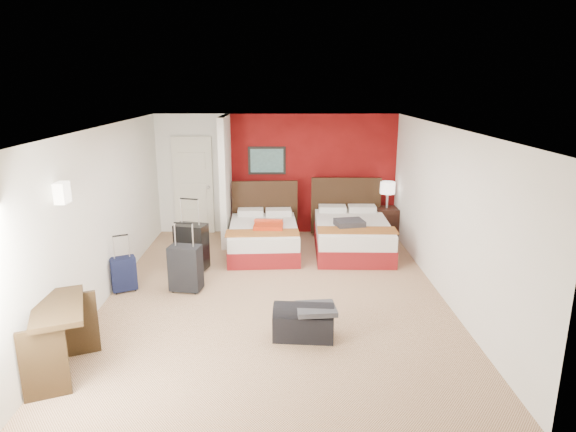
{
  "coord_description": "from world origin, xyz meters",
  "views": [
    {
      "loc": [
        0.09,
        -6.96,
        3.09
      ],
      "look_at": [
        0.2,
        0.8,
        1.0
      ],
      "focal_mm": 30.71,
      "sensor_mm": 36.0,
      "label": 1
    }
  ],
  "objects_px": {
    "suitcase_black": "(192,248)",
    "bed_right": "(352,237)",
    "table_lamp": "(387,195)",
    "red_suitcase_open": "(269,224)",
    "bed_left": "(264,239)",
    "desk": "(62,340)",
    "nightstand": "(386,222)",
    "suitcase_navy": "(124,275)",
    "duffel_bag": "(304,323)",
    "suitcase_charcoal": "(186,270)"
  },
  "relations": [
    {
      "from": "suitcase_charcoal",
      "to": "desk",
      "type": "distance_m",
      "value": 2.43
    },
    {
      "from": "bed_left",
      "to": "red_suitcase_open",
      "type": "xyz_separation_m",
      "value": [
        0.1,
        -0.1,
        0.32
      ]
    },
    {
      "from": "nightstand",
      "to": "desk",
      "type": "bearing_deg",
      "value": -134.29
    },
    {
      "from": "nightstand",
      "to": "suitcase_navy",
      "type": "height_order",
      "value": "nightstand"
    },
    {
      "from": "bed_left",
      "to": "duffel_bag",
      "type": "height_order",
      "value": "bed_left"
    },
    {
      "from": "nightstand",
      "to": "suitcase_charcoal",
      "type": "xyz_separation_m",
      "value": [
        -3.63,
        -2.73,
        0.04
      ]
    },
    {
      "from": "table_lamp",
      "to": "duffel_bag",
      "type": "height_order",
      "value": "table_lamp"
    },
    {
      "from": "suitcase_black",
      "to": "table_lamp",
      "type": "bearing_deg",
      "value": 41.56
    },
    {
      "from": "bed_right",
      "to": "red_suitcase_open",
      "type": "bearing_deg",
      "value": -172.93
    },
    {
      "from": "red_suitcase_open",
      "to": "suitcase_black",
      "type": "xyz_separation_m",
      "value": [
        -1.29,
        -0.77,
        -0.2
      ]
    },
    {
      "from": "bed_right",
      "to": "duffel_bag",
      "type": "relative_size",
      "value": 2.61
    },
    {
      "from": "red_suitcase_open",
      "to": "duffel_bag",
      "type": "height_order",
      "value": "red_suitcase_open"
    },
    {
      "from": "suitcase_navy",
      "to": "desk",
      "type": "xyz_separation_m",
      "value": [
        0.04,
        -2.26,
        0.16
      ]
    },
    {
      "from": "suitcase_black",
      "to": "desk",
      "type": "distance_m",
      "value": 3.25
    },
    {
      "from": "table_lamp",
      "to": "desk",
      "type": "relative_size",
      "value": 0.54
    },
    {
      "from": "bed_right",
      "to": "bed_left",
      "type": "bearing_deg",
      "value": -176.65
    },
    {
      "from": "bed_left",
      "to": "suitcase_black",
      "type": "xyz_separation_m",
      "value": [
        -1.19,
        -0.87,
        0.12
      ]
    },
    {
      "from": "desk",
      "to": "table_lamp",
      "type": "bearing_deg",
      "value": 26.24
    },
    {
      "from": "nightstand",
      "to": "duffel_bag",
      "type": "relative_size",
      "value": 0.83
    },
    {
      "from": "red_suitcase_open",
      "to": "desk",
      "type": "relative_size",
      "value": 0.72
    },
    {
      "from": "red_suitcase_open",
      "to": "suitcase_charcoal",
      "type": "height_order",
      "value": "suitcase_charcoal"
    },
    {
      "from": "suitcase_black",
      "to": "suitcase_navy",
      "type": "distance_m",
      "value": 1.26
    },
    {
      "from": "bed_right",
      "to": "suitcase_charcoal",
      "type": "height_order",
      "value": "suitcase_charcoal"
    },
    {
      "from": "suitcase_navy",
      "to": "nightstand",
      "type": "bearing_deg",
      "value": 5.05
    },
    {
      "from": "table_lamp",
      "to": "red_suitcase_open",
      "type": "bearing_deg",
      "value": -156.0
    },
    {
      "from": "suitcase_black",
      "to": "bed_right",
      "type": "bearing_deg",
      "value": 32.75
    },
    {
      "from": "bed_left",
      "to": "duffel_bag",
      "type": "distance_m",
      "value": 3.28
    },
    {
      "from": "nightstand",
      "to": "suitcase_navy",
      "type": "distance_m",
      "value": 5.33
    },
    {
      "from": "bed_left",
      "to": "nightstand",
      "type": "height_order",
      "value": "nightstand"
    },
    {
      "from": "red_suitcase_open",
      "to": "table_lamp",
      "type": "distance_m",
      "value": 2.65
    },
    {
      "from": "bed_right",
      "to": "red_suitcase_open",
      "type": "xyz_separation_m",
      "value": [
        -1.57,
        -0.14,
        0.3
      ]
    },
    {
      "from": "bed_left",
      "to": "bed_right",
      "type": "xyz_separation_m",
      "value": [
        1.67,
        0.04,
        0.02
      ]
    },
    {
      "from": "nightstand",
      "to": "duffel_bag",
      "type": "distance_m",
      "value": 4.61
    },
    {
      "from": "table_lamp",
      "to": "suitcase_black",
      "type": "xyz_separation_m",
      "value": [
        -3.69,
        -1.84,
        -0.5
      ]
    },
    {
      "from": "bed_left",
      "to": "bed_right",
      "type": "relative_size",
      "value": 0.93
    },
    {
      "from": "suitcase_charcoal",
      "to": "suitcase_navy",
      "type": "xyz_separation_m",
      "value": [
        -0.95,
        0.01,
        -0.09
      ]
    },
    {
      "from": "nightstand",
      "to": "table_lamp",
      "type": "distance_m",
      "value": 0.58
    },
    {
      "from": "table_lamp",
      "to": "suitcase_charcoal",
      "type": "distance_m",
      "value": 4.58
    },
    {
      "from": "bed_right",
      "to": "duffel_bag",
      "type": "bearing_deg",
      "value": -106.09
    },
    {
      "from": "bed_right",
      "to": "suitcase_navy",
      "type": "relative_size",
      "value": 3.83
    },
    {
      "from": "table_lamp",
      "to": "duffel_bag",
      "type": "xyz_separation_m",
      "value": [
        -1.9,
        -4.2,
        -0.7
      ]
    },
    {
      "from": "bed_right",
      "to": "suitcase_charcoal",
      "type": "xyz_separation_m",
      "value": [
        -2.8,
        -1.8,
        0.05
      ]
    },
    {
      "from": "bed_right",
      "to": "desk",
      "type": "height_order",
      "value": "desk"
    },
    {
      "from": "suitcase_black",
      "to": "duffel_bag",
      "type": "distance_m",
      "value": 2.97
    },
    {
      "from": "table_lamp",
      "to": "bed_left",
      "type": "bearing_deg",
      "value": -158.82
    },
    {
      "from": "suitcase_navy",
      "to": "duffel_bag",
      "type": "bearing_deg",
      "value": -54.38
    },
    {
      "from": "bed_left",
      "to": "suitcase_navy",
      "type": "relative_size",
      "value": 3.55
    },
    {
      "from": "suitcase_navy",
      "to": "duffel_bag",
      "type": "xyz_separation_m",
      "value": [
        2.69,
        -1.47,
        -0.07
      ]
    },
    {
      "from": "bed_right",
      "to": "nightstand",
      "type": "bearing_deg",
      "value": 50.01
    },
    {
      "from": "bed_left",
      "to": "table_lamp",
      "type": "bearing_deg",
      "value": 18.9
    }
  ]
}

